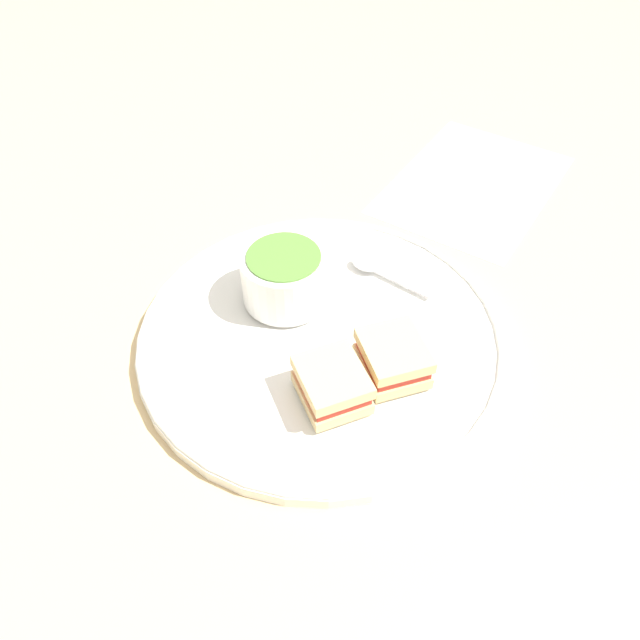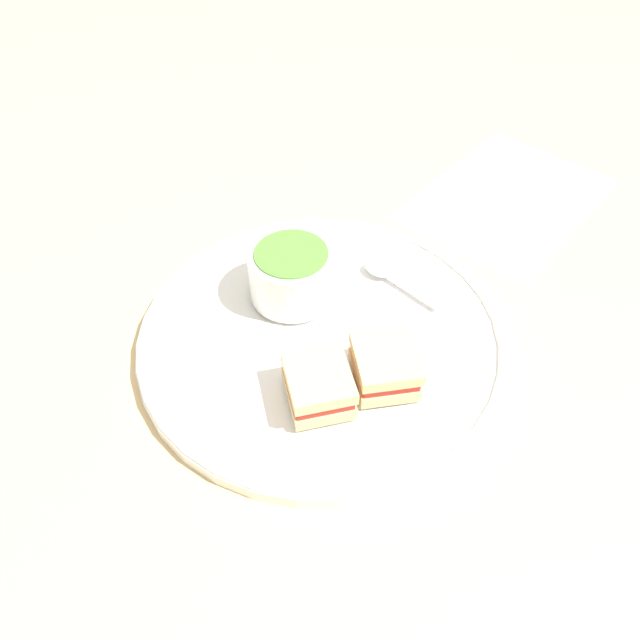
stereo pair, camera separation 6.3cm
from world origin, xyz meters
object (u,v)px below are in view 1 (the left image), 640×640
sandwich_half_far (393,358)px  sandwich_half_near (332,384)px  spoon (370,266)px  soup_bowl (285,277)px

sandwich_half_far → sandwich_half_near: bearing=-109.0°
spoon → sandwich_half_far: (0.11, -0.10, 0.01)m
spoon → sandwich_half_near: (0.09, -0.16, 0.01)m
soup_bowl → sandwich_half_far: bearing=-0.9°
soup_bowl → sandwich_half_far: soup_bowl is taller
spoon → sandwich_half_near: bearing=112.5°
soup_bowl → spoon: soup_bowl is taller
soup_bowl → sandwich_half_near: bearing=-27.4°
soup_bowl → sandwich_half_near: 0.14m
sandwich_half_near → sandwich_half_far: bearing=71.0°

